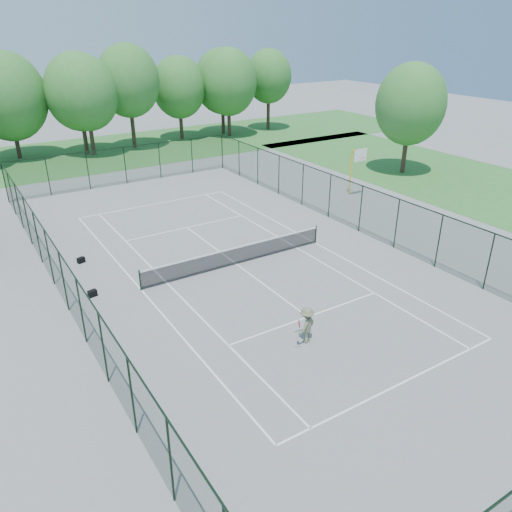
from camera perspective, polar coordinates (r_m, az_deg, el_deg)
The scene contains 12 objects.
ground at distance 27.47m, azimuth -2.23°, elevation -0.95°, with size 140.00×140.00×0.00m, color gray.
grass_far at distance 54.21m, azimuth -18.71°, elevation 11.00°, with size 80.00×16.00×0.01m, color #377732.
grass_side at distance 45.88m, azimuth 22.11°, elevation 8.06°, with size 14.00×40.00×0.01m, color #377732.
court_lines at distance 27.47m, azimuth -2.23°, elevation -0.95°, with size 11.05×23.85×0.01m.
tennis_net at distance 27.22m, azimuth -2.25°, elevation 0.14°, with size 11.08×0.08×1.10m.
fence_enclosure at distance 26.82m, azimuth -2.28°, elevation 2.04°, with size 18.05×36.05×3.02m.
tree_line_far at distance 53.20m, azimuth -19.63°, elevation 17.24°, with size 39.40×6.40×9.70m.
basketball_goal at distance 38.69m, azimuth 11.37°, elevation 10.45°, with size 1.20×1.43×3.65m.
tree_side at distance 45.57m, azimuth 17.27°, elevation 16.22°, with size 5.84×5.84×9.25m.
sports_bag_a at distance 25.51m, azimuth -18.19°, elevation -4.08°, with size 0.41×0.25×0.33m, color black.
sports_bag_b at distance 29.22m, azimuth -19.37°, elevation -0.45°, with size 0.40×0.24×0.31m, color black.
tennis_player at distance 20.78m, azimuth 5.81°, elevation -7.88°, with size 2.00×0.98×1.60m.
Camera 1 is at (-12.24, -21.41, 12.09)m, focal length 35.00 mm.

